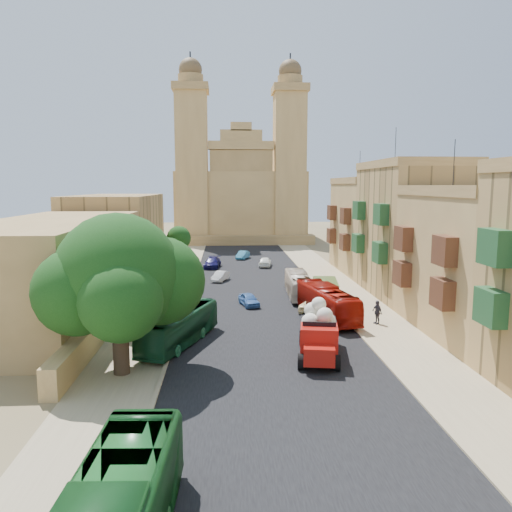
{
  "coord_description": "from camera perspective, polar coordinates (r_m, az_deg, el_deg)",
  "views": [
    {
      "loc": [
        -3.18,
        -25.33,
        11.27
      ],
      "look_at": [
        0.0,
        26.0,
        4.0
      ],
      "focal_mm": 35.0,
      "sensor_mm": 36.0,
      "label": 1
    }
  ],
  "objects": [
    {
      "name": "west_building_low",
      "position": [
        46.34,
        -22.16,
        -1.33
      ],
      "size": [
        10.0,
        28.0,
        8.4
      ],
      "primitive_type": "cube",
      "color": "olive",
      "rests_on": "ground"
    },
    {
      "name": "olive_pickup",
      "position": [
        49.12,
        7.92,
        -4.06
      ],
      "size": [
        2.95,
        5.4,
        2.12
      ],
      "color": "#3F511E",
      "rests_on": "ground"
    },
    {
      "name": "west_building_mid",
      "position": [
        71.17,
        -15.57,
        2.7
      ],
      "size": [
        10.0,
        22.0,
        10.0
      ],
      "primitive_type": "cube",
      "color": "tan",
      "rests_on": "ground"
    },
    {
      "name": "red_truck",
      "position": [
        33.55,
        7.17,
        -8.63
      ],
      "size": [
        3.55,
        6.83,
        3.82
      ],
      "color": "#AD140D",
      "rests_on": "ground"
    },
    {
      "name": "ficus_tree",
      "position": [
        30.49,
        -15.3,
        -2.66
      ],
      "size": [
        9.74,
        8.96,
        9.74
      ],
      "color": "#35261A",
      "rests_on": "ground"
    },
    {
      "name": "townhouse_d",
      "position": [
        67.31,
        13.0,
        3.48
      ],
      "size": [
        9.0,
        14.0,
        15.9
      ],
      "color": "#AA844C",
      "rests_on": "ground"
    },
    {
      "name": "pedestrian_a",
      "position": [
        42.74,
        11.1,
        -6.23
      ],
      "size": [
        0.69,
        0.53,
        1.68
      ],
      "primitive_type": "imported",
      "rotation": [
        0.0,
        0.0,
        3.38
      ],
      "color": "#26252A",
      "rests_on": "ground"
    },
    {
      "name": "car_white_a",
      "position": [
        59.54,
        -4.1,
        -2.33
      ],
      "size": [
        2.3,
        3.67,
        1.14
      ],
      "primitive_type": "imported",
      "rotation": [
        0.0,
        0.0,
        -0.34
      ],
      "color": "silver",
      "rests_on": "ground"
    },
    {
      "name": "street_tree_c",
      "position": [
        62.22,
        -9.81,
        0.58
      ],
      "size": [
        3.22,
        3.22,
        4.95
      ],
      "color": "#35261A",
      "rests_on": "ground"
    },
    {
      "name": "pedestrian_c",
      "position": [
        42.31,
        13.67,
        -6.26
      ],
      "size": [
        0.84,
        1.25,
        1.97
      ],
      "primitive_type": "imported",
      "rotation": [
        0.0,
        0.0,
        5.06
      ],
      "color": "#373740",
      "rests_on": "ground"
    },
    {
      "name": "ground",
      "position": [
        27.9,
        3.43,
        -15.79
      ],
      "size": [
        260.0,
        260.0,
        0.0
      ],
      "primitive_type": "plane",
      "color": "brown"
    },
    {
      "name": "car_blue_a",
      "position": [
        47.28,
        -0.81,
        -5.01
      ],
      "size": [
        2.2,
        3.69,
        1.18
      ],
      "primitive_type": "imported",
      "rotation": [
        0.0,
        0.0,
        0.25
      ],
      "color": "#3E6AAF",
      "rests_on": "ground"
    },
    {
      "name": "kerb_east",
      "position": [
        57.36,
        6.76,
        -3.28
      ],
      "size": [
        0.25,
        140.0,
        0.12
      ],
      "primitive_type": "cube",
      "color": "tan",
      "rests_on": "ground"
    },
    {
      "name": "sidewalk_west",
      "position": [
        56.82,
        -9.88,
        -3.51
      ],
      "size": [
        5.0,
        140.0,
        0.01
      ],
      "primitive_type": "cube",
      "color": "tan",
      "rests_on": "ground"
    },
    {
      "name": "street_tree_d",
      "position": [
        74.04,
        -8.82,
        2.03
      ],
      "size": [
        3.53,
        3.53,
        5.43
      ],
      "color": "#35261A",
      "rests_on": "ground"
    },
    {
      "name": "kerb_west",
      "position": [
        56.58,
        -7.36,
        -3.45
      ],
      "size": [
        0.25,
        140.0,
        0.12
      ],
      "primitive_type": "cube",
      "color": "tan",
      "rests_on": "ground"
    },
    {
      "name": "car_white_b",
      "position": [
        69.94,
        1.05,
        -0.66
      ],
      "size": [
        2.24,
        4.26,
        1.38
      ],
      "primitive_type": "imported",
      "rotation": [
        0.0,
        0.0,
        2.99
      ],
      "color": "white",
      "rests_on": "ground"
    },
    {
      "name": "bus_green_north",
      "position": [
        36.29,
        -8.74,
        -7.98
      ],
      "size": [
        5.3,
        9.57,
        2.62
      ],
      "primitive_type": "imported",
      "rotation": [
        0.0,
        0.0,
        -0.35
      ],
      "color": "#164C2A",
      "rests_on": "ground"
    },
    {
      "name": "west_wall",
      "position": [
        47.42,
        -14.84,
        -4.86
      ],
      "size": [
        1.0,
        40.0,
        1.8
      ],
      "primitive_type": "cube",
      "color": "#AA844C",
      "rests_on": "ground"
    },
    {
      "name": "townhouse_b",
      "position": [
        41.44,
        23.98,
        -0.44
      ],
      "size": [
        9.0,
        14.0,
        14.9
      ],
      "color": "#AA844C",
      "rests_on": "ground"
    },
    {
      "name": "road_surface",
      "position": [
        56.55,
        -0.25,
        -3.44
      ],
      "size": [
        14.0,
        140.0,
        0.01
      ],
      "primitive_type": "cube",
      "color": "black",
      "rests_on": "ground"
    },
    {
      "name": "street_tree_a",
      "position": [
        38.79,
        -13.63,
        -4.18
      ],
      "size": [
        3.12,
        3.12,
        4.8
      ],
      "color": "#35261A",
      "rests_on": "ground"
    },
    {
      "name": "church",
      "position": [
        104.01,
        -1.81,
        7.07
      ],
      "size": [
        28.0,
        22.5,
        36.3
      ],
      "color": "#AA844C",
      "rests_on": "ground"
    },
    {
      "name": "bus_red_east",
      "position": [
        43.29,
        8.03,
        -5.24
      ],
      "size": [
        4.05,
        10.18,
        2.76
      ],
      "primitive_type": "imported",
      "rotation": [
        0.0,
        0.0,
        3.32
      ],
      "color": "#960F07",
      "rests_on": "ground"
    },
    {
      "name": "sidewalk_east",
      "position": [
        57.87,
        9.2,
        -3.28
      ],
      "size": [
        5.0,
        140.0,
        0.01
      ],
      "primitive_type": "cube",
      "color": "tan",
      "rests_on": "ground"
    },
    {
      "name": "car_dkblue",
      "position": [
        69.22,
        -5.01,
        -0.77
      ],
      "size": [
        2.53,
        5.03,
        1.4
      ],
      "primitive_type": "imported",
      "rotation": [
        0.0,
        0.0,
        -0.12
      ],
      "color": "#0E0D44",
      "rests_on": "ground"
    },
    {
      "name": "bus_cream_east",
      "position": [
        51.14,
        4.88,
        -3.29
      ],
      "size": [
        2.4,
        8.98,
        2.48
      ],
      "primitive_type": "imported",
      "rotation": [
        0.0,
        0.0,
        3.11
      ],
      "color": "beige",
      "rests_on": "ground"
    },
    {
      "name": "street_tree_b",
      "position": [
        50.4,
        -11.28,
        -0.98
      ],
      "size": [
        3.4,
        3.4,
        5.22
      ],
      "color": "#35261A",
      "rests_on": "ground"
    },
    {
      "name": "car_blue_b",
      "position": [
        77.28,
        -1.52,
        0.11
      ],
      "size": [
        2.4,
        3.92,
        1.22
      ],
      "primitive_type": "imported",
      "rotation": [
        0.0,
        0.0,
        -0.32
      ],
      "color": "teal",
      "rests_on": "ground"
    },
    {
      "name": "townhouse_c",
      "position": [
        54.02,
        17.24,
        3.05
      ],
      "size": [
        9.0,
        14.0,
        17.4
      ],
      "color": "tan",
      "rests_on": "ground"
    },
    {
      "name": "car_cream",
      "position": [
        45.65,
        6.59,
        -5.53
      ],
      "size": [
        3.45,
        4.73,
        1.2
      ],
      "primitive_type": "imported",
      "rotation": [
        0.0,
        0.0,
        2.76
      ],
      "color": "#FEEBAE",
      "rests_on": "ground"
    }
  ]
}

